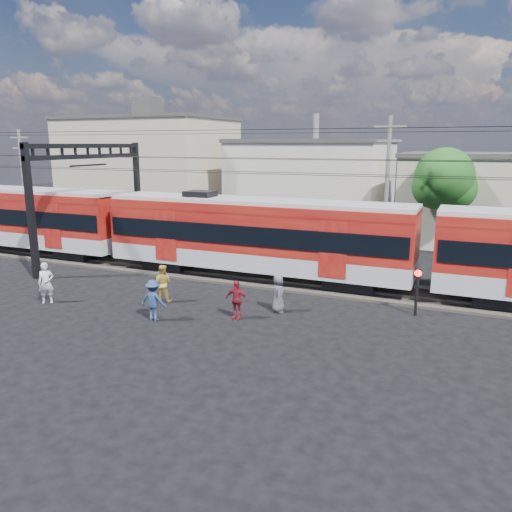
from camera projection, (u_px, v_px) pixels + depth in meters
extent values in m
plane|color=black|center=(160.00, 327.00, 19.24)|extent=(120.00, 120.00, 0.00)
cube|color=#2D2823|center=(245.00, 276.00, 26.40)|extent=(70.00, 3.40, 0.12)
cube|color=#59544C|center=(239.00, 278.00, 25.70)|extent=(70.00, 0.12, 0.12)
cube|color=#59544C|center=(251.00, 271.00, 27.05)|extent=(70.00, 0.12, 0.12)
cube|color=black|center=(81.00, 253.00, 30.62)|extent=(2.40, 2.20, 0.70)
cube|color=#A6A8AE|center=(18.00, 235.00, 32.42)|extent=(16.00, 3.00, 0.90)
cube|color=maroon|center=(16.00, 209.00, 32.06)|extent=(16.00, 3.00, 2.40)
cube|color=black|center=(16.00, 213.00, 32.11)|extent=(15.68, 3.08, 0.95)
cube|color=#A6A8AE|center=(14.00, 190.00, 31.78)|extent=(16.00, 2.60, 0.25)
cube|color=black|center=(172.00, 263.00, 28.09)|extent=(2.40, 2.20, 0.70)
cube|color=black|center=(352.00, 283.00, 24.14)|extent=(2.40, 2.20, 0.70)
cube|color=#A6A8AE|center=(255.00, 257.00, 25.94)|extent=(16.00, 3.00, 0.90)
cube|color=maroon|center=(255.00, 226.00, 25.58)|extent=(16.00, 3.00, 2.40)
cube|color=black|center=(255.00, 231.00, 25.63)|extent=(15.68, 3.08, 0.95)
cube|color=#A6A8AE|center=(255.00, 202.00, 25.30)|extent=(16.00, 2.60, 0.25)
cube|color=black|center=(502.00, 299.00, 21.61)|extent=(2.40, 2.20, 0.70)
cube|color=black|center=(31.00, 212.00, 25.47)|extent=(0.30, 0.30, 7.00)
cube|color=black|center=(138.00, 196.00, 33.53)|extent=(0.30, 0.30, 7.00)
cube|color=black|center=(87.00, 146.00, 28.77)|extent=(0.25, 9.30, 0.25)
cube|color=black|center=(88.00, 156.00, 28.91)|extent=(0.25, 9.30, 0.25)
cylinder|color=black|center=(239.00, 173.00, 24.58)|extent=(70.00, 0.03, 0.03)
cylinder|color=black|center=(251.00, 172.00, 25.83)|extent=(70.00, 0.03, 0.03)
cylinder|color=black|center=(239.00, 159.00, 24.42)|extent=(70.00, 0.03, 0.03)
cylinder|color=black|center=(250.00, 158.00, 25.68)|extent=(70.00, 0.03, 0.03)
cylinder|color=black|center=(211.00, 130.00, 21.63)|extent=(70.00, 0.03, 0.03)
cylinder|color=black|center=(271.00, 133.00, 27.90)|extent=(70.00, 0.03, 0.03)
cube|color=#BBAE8F|center=(150.00, 170.00, 46.32)|extent=(14.00, 10.00, 9.00)
cube|color=#3F3D3A|center=(148.00, 119.00, 45.29)|extent=(14.28, 10.20, 0.30)
cube|color=beige|center=(315.00, 184.00, 43.44)|extent=(12.00, 12.00, 7.00)
cube|color=#3F3D3A|center=(316.00, 141.00, 42.64)|extent=(12.24, 12.24, 0.30)
cylinder|color=slate|center=(386.00, 190.00, 29.44)|extent=(0.24, 0.24, 8.50)
cube|color=slate|center=(390.00, 126.00, 28.64)|extent=(1.80, 0.12, 0.12)
cube|color=slate|center=(389.00, 141.00, 28.81)|extent=(1.40, 0.12, 0.12)
cylinder|color=slate|center=(24.00, 182.00, 39.39)|extent=(0.24, 0.24, 8.00)
cube|color=slate|center=(19.00, 137.00, 38.65)|extent=(1.80, 0.12, 0.12)
cube|color=slate|center=(20.00, 148.00, 38.82)|extent=(1.40, 0.12, 0.12)
cylinder|color=#382619|center=(440.00, 224.00, 31.47)|extent=(0.36, 0.36, 3.92)
sphere|color=#1F4B15|center=(444.00, 177.00, 30.83)|extent=(3.64, 3.64, 3.64)
sphere|color=#1F4B15|center=(454.00, 188.00, 31.02)|extent=(2.80, 2.80, 2.80)
imported|color=silver|center=(46.00, 283.00, 22.03)|extent=(0.79, 0.74, 1.82)
imported|color=gold|center=(162.00, 283.00, 22.19)|extent=(0.97, 0.84, 1.70)
imported|color=navy|center=(153.00, 300.00, 19.83)|extent=(1.13, 0.71, 1.68)
imported|color=maroon|center=(236.00, 300.00, 20.01)|extent=(0.95, 0.40, 1.61)
imported|color=#4F4E53|center=(278.00, 293.00, 20.83)|extent=(0.79, 0.93, 1.61)
cylinder|color=black|center=(417.00, 294.00, 20.36)|extent=(0.12, 0.12, 1.86)
sphere|color=#FF140C|center=(418.00, 273.00, 20.17)|extent=(0.29, 0.29, 0.29)
cube|color=black|center=(418.00, 273.00, 20.17)|extent=(0.26, 0.06, 0.36)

